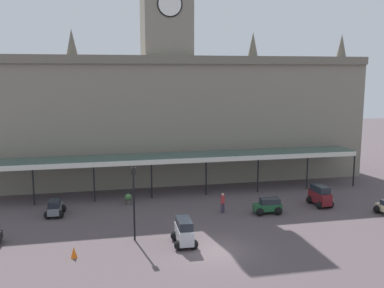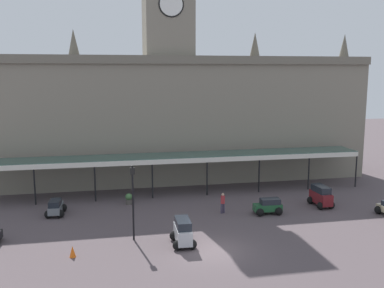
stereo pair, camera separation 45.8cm
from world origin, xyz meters
TOP-DOWN VIEW (x-y plane):
  - ground_plane at (0.00, 0.00)m, footprint 140.00×140.00m
  - station_building at (0.00, 19.57)m, footprint 41.55×7.04m
  - entrance_canopy at (0.00, 13.83)m, footprint 35.58×3.26m
  - car_maroon_van at (11.26, 7.34)m, footprint 1.65×2.43m
  - car_grey_estate at (-10.65, 9.33)m, footprint 1.63×2.30m
  - car_green_estate at (6.10, 6.26)m, footprint 2.28×1.59m
  - car_silver_van at (-1.75, 1.34)m, footprint 1.64×2.43m
  - pedestrian_near_entrance at (2.57, 7.16)m, footprint 0.38×0.34m
  - victorian_lamppost at (-4.89, 2.81)m, footprint 0.30×0.30m
  - traffic_cone at (-8.78, 0.72)m, footprint 0.40×0.40m
  - planter_forecourt_centre at (-4.75, 11.09)m, footprint 0.60×0.60m

SIDE VIEW (x-z plane):
  - ground_plane at x=0.00m, z-range 0.00..0.00m
  - traffic_cone at x=-8.78m, z-range 0.00..0.71m
  - planter_forecourt_centre at x=-4.75m, z-range 0.01..0.97m
  - car_grey_estate at x=-10.65m, z-range -0.07..1.20m
  - car_green_estate at x=6.10m, z-range -0.07..1.20m
  - car_maroon_van at x=11.26m, z-range -0.08..1.69m
  - car_silver_van at x=-1.75m, z-range -0.08..1.69m
  - pedestrian_near_entrance at x=2.57m, z-range 0.07..1.74m
  - victorian_lamppost at x=-4.89m, z-range 0.61..5.79m
  - entrance_canopy at x=0.00m, z-range 1.67..5.31m
  - station_building at x=0.00m, z-range -3.76..17.91m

